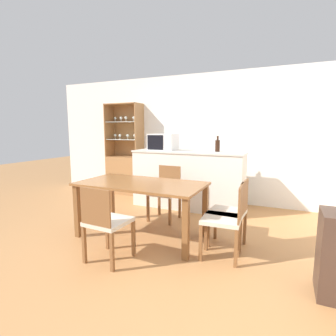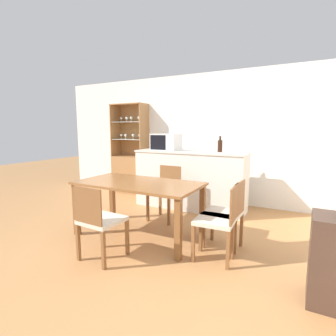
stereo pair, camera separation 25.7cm
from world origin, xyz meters
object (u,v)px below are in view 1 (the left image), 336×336
display_cabinet (125,168)px  microwave (163,142)px  dining_chair_head_near (106,222)px  dining_chair_side_right_far (230,213)px  wine_bottle (218,145)px  dining_chair_head_far (165,192)px  dining_chair_side_right_near (225,219)px  dining_table (141,190)px

display_cabinet → microwave: (1.17, -0.45, 0.63)m
dining_chair_head_near → dining_chair_side_right_far: size_ratio=1.00×
wine_bottle → dining_chair_side_right_far: bearing=-70.0°
microwave → wine_bottle: (1.03, 0.10, -0.04)m
dining_chair_head_far → microwave: 1.15m
dining_chair_side_right_near → dining_chair_head_far: bearing=49.5°
microwave → wine_bottle: 1.03m
dining_chair_side_right_near → wine_bottle: wine_bottle is taller
dining_chair_head_near → dining_chair_head_far: size_ratio=1.00×
dining_table → dining_chair_side_right_near: (1.17, -0.13, -0.20)m
dining_chair_head_near → dining_chair_side_right_near: bearing=31.2°
dining_chair_side_right_near → dining_chair_side_right_far: (0.00, 0.26, 0.00)m
dining_chair_head_near → dining_chair_side_right_far: (1.17, 0.89, 0.00)m
display_cabinet → wine_bottle: (2.20, -0.35, 0.59)m
dining_chair_side_right_far → microwave: 2.24m
dining_chair_side_right_near → microwave: (-1.57, 1.66, 0.76)m
dining_chair_side_right_far → wine_bottle: (-0.54, 1.50, 0.72)m
dining_chair_side_right_near → wine_bottle: 1.97m
dining_table → wine_bottle: wine_bottle is taller
display_cabinet → dining_table: display_cabinet is taller
microwave → dining_chair_side_right_far: bearing=-41.7°
display_cabinet → microwave: bearing=-21.0°
dining_chair_head_far → wine_bottle: (0.62, 0.86, 0.72)m
dining_table → dining_chair_head_far: 0.79m
dining_table → microwave: 1.68m
display_cabinet → dining_table: bearing=-51.5°
dining_table → wine_bottle: 1.82m
dining_chair_head_near → dining_chair_head_far: same height
display_cabinet → wine_bottle: display_cabinet is taller
display_cabinet → microwave: size_ratio=3.99×
dining_chair_head_far → wine_bottle: bearing=-124.6°
dining_chair_side_right_far → dining_table: bearing=99.1°
dining_table → dining_chair_side_right_far: (1.17, 0.13, -0.20)m
dining_chair_head_near → dining_chair_head_far: (0.00, 1.53, 0.00)m
dining_chair_side_right_near → microwave: bearing=40.4°
dining_chair_head_near → microwave: size_ratio=1.70×
display_cabinet → dining_chair_head_far: (1.57, -1.21, -0.13)m
dining_chair_head_far → microwave: (-0.40, 0.77, 0.76)m
dining_chair_head_near → wine_bottle: bearing=78.0°
wine_bottle → display_cabinet: bearing=170.9°
dining_table → microwave: microwave is taller
dining_chair_side_right_near → display_cabinet: bearing=49.4°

